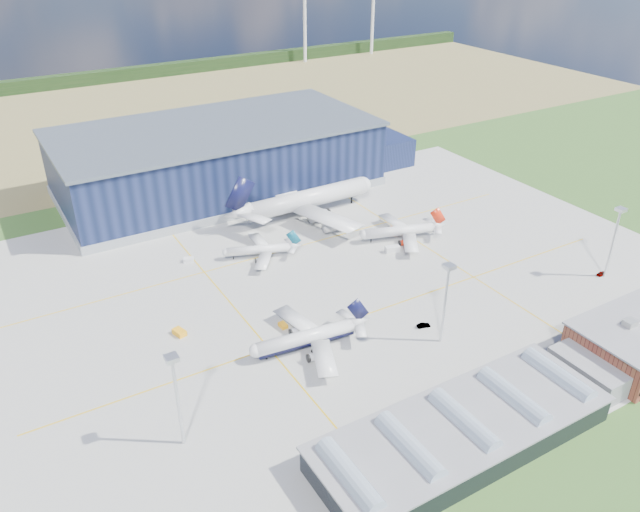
{
  "coord_description": "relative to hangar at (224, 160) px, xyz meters",
  "views": [
    {
      "loc": [
        -84.11,
        -127.15,
        98.07
      ],
      "look_at": [
        -2.5,
        10.7,
        9.56
      ],
      "focal_mm": 35.0,
      "sensor_mm": 36.0,
      "label": 1
    }
  ],
  "objects": [
    {
      "name": "glass_concourse",
      "position": [
        -9.26,
        -154.8,
        -7.93
      ],
      "size": [
        78.0,
        23.0,
        8.6
      ],
      "color": "black",
      "rests_on": "ground"
    },
    {
      "name": "airliner_navy",
      "position": [
        -24.71,
        -109.66,
        -6.09
      ],
      "size": [
        37.34,
        36.69,
        11.05
      ],
      "primitive_type": null,
      "rotation": [
        0.0,
        0.0,
        3.03
      ],
      "color": "silver",
      "rests_on": "ground"
    },
    {
      "name": "car_a",
      "position": [
        71.95,
        -123.92,
        -11.0
      ],
      "size": [
        3.73,
        1.78,
        1.23
      ],
      "primitive_type": "imported",
      "rotation": [
        0.0,
        0.0,
        1.66
      ],
      "color": "#99999E",
      "rests_on": "ground"
    },
    {
      "name": "gse_van_a",
      "position": [
        25.45,
        -78.91,
        -10.57
      ],
      "size": [
        5.15,
        3.16,
        2.09
      ],
      "primitive_type": "cube",
      "rotation": [
        0.0,
        0.0,
        1.33
      ],
      "color": "silver",
      "rests_on": "ground"
    },
    {
      "name": "airliner_regional",
      "position": [
        -13.96,
        -59.76,
        -7.34
      ],
      "size": [
        33.56,
        33.22,
        8.56
      ],
      "primitive_type": null,
      "rotation": [
        0.0,
        0.0,
        2.79
      ],
      "color": "silver",
      "rests_on": "ground"
    },
    {
      "name": "gse_tug_c",
      "position": [
        5.52,
        -32.8,
        -10.85
      ],
      "size": [
        3.41,
        4.08,
        1.53
      ],
      "primitive_type": "cube",
      "rotation": [
        0.0,
        0.0,
        0.42
      ],
      "color": "#F8A115",
      "rests_on": "ground"
    },
    {
      "name": "light_mast_west",
      "position": [
        -62.81,
        -124.8,
        3.82
      ],
      "size": [
        2.6,
        2.6,
        23.0
      ],
      "color": "silver",
      "rests_on": "ground"
    },
    {
      "name": "treeline",
      "position": [
        -2.81,
        205.2,
        -7.62
      ],
      "size": [
        600.0,
        8.0,
        8.0
      ],
      "primitive_type": "cube",
      "color": "black",
      "rests_on": "ground"
    },
    {
      "name": "airliner_red",
      "position": [
        32.58,
        -72.8,
        -6.5
      ],
      "size": [
        39.12,
        38.67,
        10.24
      ],
      "primitive_type": null,
      "rotation": [
        0.0,
        0.0,
        2.84
      ],
      "color": "silver",
      "rests_on": "ground"
    },
    {
      "name": "hangar",
      "position": [
        0.0,
        0.0,
        0.0
      ],
      "size": [
        145.0,
        62.0,
        26.1
      ],
      "color": "#0F1834",
      "rests_on": "ground"
    },
    {
      "name": "farmland",
      "position": [
        -2.81,
        125.2,
        -11.62
      ],
      "size": [
        600.0,
        220.0,
        0.01
      ],
      "primitive_type": "cube",
      "color": "olive",
      "rests_on": "ground"
    },
    {
      "name": "airliner_widebody",
      "position": [
        15.96,
        -39.8,
        -1.61
      ],
      "size": [
        62.41,
        61.1,
        20.02
      ],
      "primitive_type": null,
      "rotation": [
        0.0,
        0.0,
        0.02
      ],
      "color": "silver",
      "rests_on": "ground"
    },
    {
      "name": "gse_tug_b",
      "position": [
        -25.32,
        -98.31,
        -11.03
      ],
      "size": [
        1.9,
        2.76,
        1.16
      ],
      "primitive_type": "cube",
      "rotation": [
        0.0,
        0.0,
        0.04
      ],
      "color": "#F8A115",
      "rests_on": "ground"
    },
    {
      "name": "gse_tug_a",
      "position": [
        -50.51,
        -87.42,
        -10.84
      ],
      "size": [
        3.24,
        4.22,
        1.56
      ],
      "primitive_type": "cube",
      "rotation": [
        0.0,
        0.0,
        0.28
      ],
      "color": "#F8A115",
      "rests_on": "ground"
    },
    {
      "name": "gse_cart_a",
      "position": [
        -9.9,
        -45.78,
        -10.99
      ],
      "size": [
        2.68,
        3.31,
        1.25
      ],
      "primitive_type": "cube",
      "rotation": [
        0.0,
        0.0,
        -0.3
      ],
      "color": "silver",
      "rests_on": "ground"
    },
    {
      "name": "apron",
      "position": [
        -2.81,
        -84.8,
        -11.59
      ],
      "size": [
        220.0,
        160.0,
        0.08
      ],
      "color": "gray",
      "rests_on": "ground"
    },
    {
      "name": "gse_cart_b",
      "position": [
        -34.61,
        -51.11,
        -10.92
      ],
      "size": [
        3.77,
        3.15,
        1.39
      ],
      "primitive_type": "cube",
      "rotation": [
        0.0,
        0.0,
        1.2
      ],
      "color": "silver",
      "rests_on": "ground"
    },
    {
      "name": "light_mast_center",
      "position": [
        7.19,
        -124.8,
        3.82
      ],
      "size": [
        2.6,
        2.6,
        23.0
      ],
      "color": "silver",
      "rests_on": "ground"
    },
    {
      "name": "ground",
      "position": [
        -2.81,
        -94.8,
        -11.62
      ],
      "size": [
        600.0,
        600.0,
        0.0
      ],
      "primitive_type": "plane",
      "color": "#345520",
      "rests_on": "ground"
    },
    {
      "name": "car_b",
      "position": [
        7.25,
        -117.66,
        -11.01
      ],
      "size": [
        3.91,
        2.24,
        1.22
      ],
      "primitive_type": "imported",
      "rotation": [
        0.0,
        0.0,
        1.3
      ],
      "color": "#99999E",
      "rests_on": "ground"
    },
    {
      "name": "light_mast_east",
      "position": [
        72.19,
        -124.8,
        3.82
      ],
      "size": [
        2.6,
        2.6,
        23.0
      ],
      "color": "silver",
      "rests_on": "ground"
    }
  ]
}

